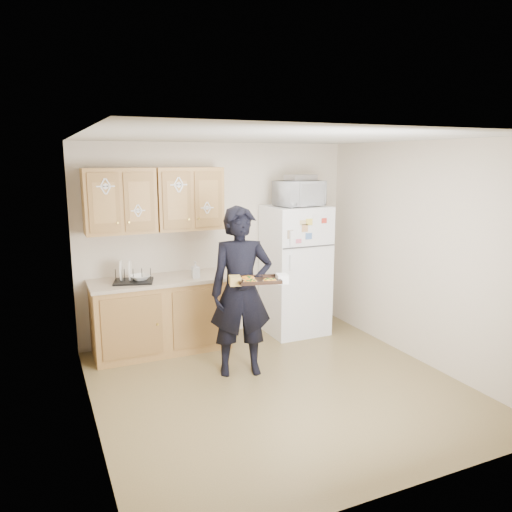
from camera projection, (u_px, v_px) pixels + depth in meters
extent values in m
plane|color=brown|center=(279.00, 387.00, 5.11)|extent=(3.60, 3.60, 0.00)
plane|color=beige|center=(281.00, 137.00, 4.63)|extent=(3.60, 3.60, 0.00)
cube|color=beige|center=(218.00, 241.00, 6.48)|extent=(3.60, 0.04, 2.50)
cube|color=beige|center=(404.00, 323.00, 3.26)|extent=(3.60, 0.04, 2.50)
cube|color=beige|center=(87.00, 287.00, 4.15)|extent=(0.04, 3.60, 2.50)
cube|color=beige|center=(423.00, 254.00, 5.59)|extent=(0.04, 3.60, 2.50)
cube|color=white|center=(295.00, 270.00, 6.61)|extent=(0.75, 0.70, 1.70)
cube|color=#9B6635|center=(161.00, 316.00, 6.01)|extent=(1.60, 0.60, 0.86)
cube|color=#B8A68D|center=(160.00, 280.00, 5.93)|extent=(1.64, 0.64, 0.04)
cube|color=#9B6635|center=(119.00, 201.00, 5.71)|extent=(0.80, 0.33, 0.75)
cube|color=#9B6635|center=(189.00, 199.00, 6.03)|extent=(0.80, 0.33, 0.75)
cube|color=#E5B050|center=(318.00, 310.00, 7.17)|extent=(0.20, 0.07, 0.32)
imported|color=black|center=(241.00, 292.00, 5.30)|extent=(0.75, 0.58, 1.82)
cube|color=black|center=(259.00, 281.00, 5.03)|extent=(0.49, 0.41, 0.04)
cylinder|color=orange|center=(250.00, 281.00, 4.95)|extent=(0.14, 0.14, 0.02)
cylinder|color=orange|center=(270.00, 280.00, 4.98)|extent=(0.14, 0.14, 0.02)
cylinder|color=orange|center=(248.00, 278.00, 5.08)|extent=(0.14, 0.14, 0.02)
imported|color=white|center=(299.00, 194.00, 6.38)|extent=(0.65, 0.49, 0.32)
cube|color=#ACABB2|center=(301.00, 178.00, 6.38)|extent=(0.38, 0.29, 0.08)
cube|color=black|center=(133.00, 275.00, 5.74)|extent=(0.51, 0.43, 0.17)
imported|color=silver|center=(140.00, 277.00, 5.78)|extent=(0.28, 0.28, 0.06)
imported|color=white|center=(195.00, 270.00, 5.94)|extent=(0.09, 0.09, 0.20)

